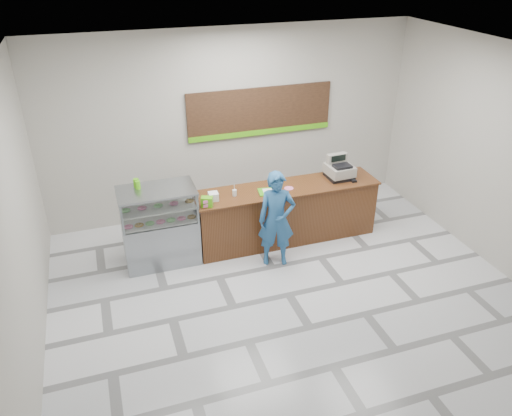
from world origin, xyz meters
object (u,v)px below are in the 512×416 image
object	(u,v)px
cash_register	(339,170)
sales_counter	(286,213)
customer	(277,219)
display_case	(160,226)
serving_tray	(270,192)

from	to	relation	value
cash_register	sales_counter	bearing A→B (deg)	-179.41
sales_counter	customer	size ratio (longest dim) A/B	2.00
display_case	customer	xyz separation A→B (m)	(1.79, -0.64, 0.14)
sales_counter	serving_tray	world-z (taller)	serving_tray
display_case	serving_tray	distance (m)	1.92
cash_register	serving_tray	bearing A→B (deg)	-176.43
display_case	serving_tray	size ratio (longest dim) A/B	3.10
sales_counter	display_case	size ratio (longest dim) A/B	2.45
sales_counter	customer	world-z (taller)	customer
serving_tray	customer	world-z (taller)	customer
serving_tray	customer	distance (m)	0.60
customer	cash_register	bearing A→B (deg)	41.37
sales_counter	serving_tray	bearing A→B (deg)	-164.61
display_case	cash_register	size ratio (longest dim) A/B	2.78
display_case	cash_register	distance (m)	3.28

